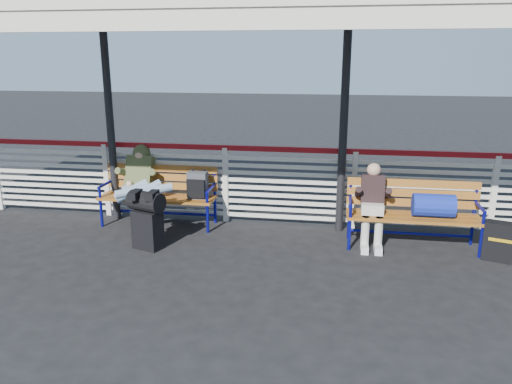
% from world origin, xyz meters
% --- Properties ---
extents(ground, '(60.00, 60.00, 0.00)m').
position_xyz_m(ground, '(0.00, 0.00, 0.00)').
color(ground, black).
rests_on(ground, ground).
extents(fence, '(12.08, 0.08, 1.24)m').
position_xyz_m(fence, '(0.00, 1.90, 0.66)').
color(fence, silver).
rests_on(fence, ground).
extents(canopy, '(12.60, 3.60, 3.16)m').
position_xyz_m(canopy, '(-0.00, 0.87, 3.04)').
color(canopy, silver).
rests_on(canopy, ground).
extents(luggage_stack, '(0.55, 0.42, 0.81)m').
position_xyz_m(luggage_stack, '(-0.80, 0.57, 0.44)').
color(luggage_stack, black).
rests_on(luggage_stack, ground).
extents(bench_left, '(1.80, 0.56, 0.92)m').
position_xyz_m(bench_left, '(-0.84, 1.61, 0.58)').
color(bench_left, '#A25B1F').
rests_on(bench_left, ground).
extents(bench_right, '(1.80, 0.56, 0.92)m').
position_xyz_m(bench_right, '(2.90, 1.22, 0.58)').
color(bench_right, '#A25B1F').
rests_on(bench_right, ground).
extents(traveler_man, '(0.93, 1.62, 0.77)m').
position_xyz_m(traveler_man, '(-1.15, 1.24, 0.70)').
color(traveler_man, '#7B8CA6').
rests_on(traveler_man, ground).
extents(companion_person, '(0.32, 0.66, 1.15)m').
position_xyz_m(companion_person, '(2.24, 1.21, 0.60)').
color(companion_person, beige).
rests_on(companion_person, ground).
extents(suitcase_side, '(0.42, 0.33, 0.51)m').
position_xyz_m(suitcase_side, '(3.84, 0.91, 0.26)').
color(suitcase_side, black).
rests_on(suitcase_side, ground).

